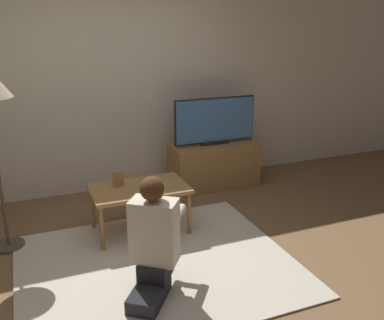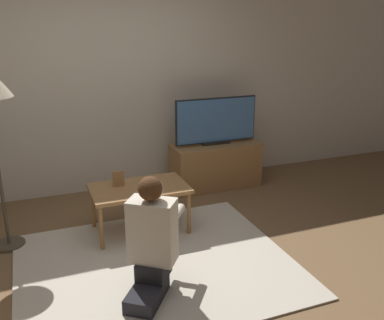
# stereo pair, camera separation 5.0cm
# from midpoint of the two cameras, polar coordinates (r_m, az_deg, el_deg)

# --- Properties ---
(ground_plane) EXTENTS (10.00, 10.00, 0.00)m
(ground_plane) POSITION_cam_midpoint_polar(r_m,az_deg,el_deg) (3.75, -5.10, -13.86)
(ground_plane) COLOR brown
(wall_back) EXTENTS (10.00, 0.06, 2.60)m
(wall_back) POSITION_cam_midpoint_polar(r_m,az_deg,el_deg) (5.11, -12.03, 10.10)
(wall_back) COLOR beige
(wall_back) RESTS_ON ground_plane
(rug) EXTENTS (2.26, 1.90, 0.02)m
(rug) POSITION_cam_midpoint_polar(r_m,az_deg,el_deg) (3.74, -5.10, -13.75)
(rug) COLOR beige
(rug) RESTS_ON ground_plane
(tv_stand) EXTENTS (1.08, 0.44, 0.55)m
(tv_stand) POSITION_cam_midpoint_polar(r_m,az_deg,el_deg) (5.30, 2.72, -0.68)
(tv_stand) COLOR olive
(tv_stand) RESTS_ON ground_plane
(tv) EXTENTS (1.03, 0.08, 0.57)m
(tv) POSITION_cam_midpoint_polar(r_m,az_deg,el_deg) (5.15, 2.80, 5.24)
(tv) COLOR black
(tv) RESTS_ON tv_stand
(coffee_table) EXTENTS (0.91, 0.55, 0.47)m
(coffee_table) POSITION_cam_midpoint_polar(r_m,az_deg,el_deg) (4.12, -7.38, -4.24)
(coffee_table) COLOR olive
(coffee_table) RESTS_ON ground_plane
(person_kneeling) EXTENTS (0.64, 0.75, 0.93)m
(person_kneeling) POSITION_cam_midpoint_polar(r_m,az_deg,el_deg) (3.20, -5.55, -10.23)
(person_kneeling) COLOR #232328
(person_kneeling) RESTS_ON rug
(picture_frame) EXTENTS (0.11, 0.01, 0.15)m
(picture_frame) POSITION_cam_midpoint_polar(r_m,az_deg,el_deg) (4.12, -10.16, -2.55)
(picture_frame) COLOR olive
(picture_frame) RESTS_ON coffee_table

